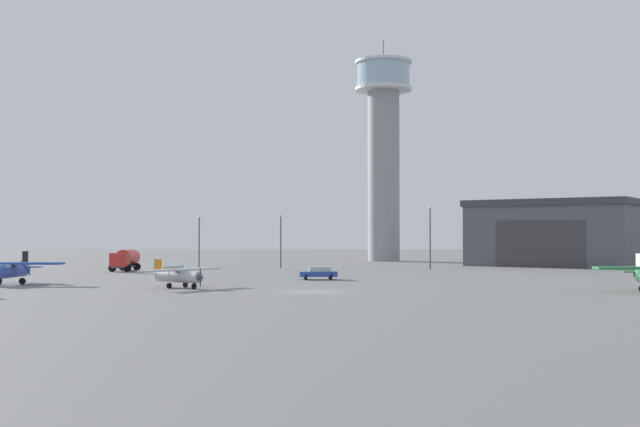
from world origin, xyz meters
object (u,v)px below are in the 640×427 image
(control_tower, at_px, (384,142))
(airplane_silver, at_px, (178,275))
(truck_fuel_tanker_red, at_px, (126,259))
(car_yellow, at_px, (173,271))
(airplane_blue, at_px, (10,269))
(light_post_east, at_px, (281,236))
(car_blue, at_px, (318,273))
(light_post_north, at_px, (199,236))
(light_post_west, at_px, (430,232))

(control_tower, height_order, airplane_silver, control_tower)
(truck_fuel_tanker_red, xyz_separation_m, car_yellow, (9.28, -16.61, -0.85))
(truck_fuel_tanker_red, height_order, car_yellow, truck_fuel_tanker_red)
(control_tower, xyz_separation_m, airplane_blue, (-42.27, -70.10, -20.53))
(truck_fuel_tanker_red, bearing_deg, car_yellow, 32.25)
(light_post_east, bearing_deg, control_tower, 61.32)
(car_blue, bearing_deg, airplane_silver, 40.99)
(car_yellow, bearing_deg, truck_fuel_tanker_red, -139.58)
(airplane_blue, height_order, car_yellow, airplane_blue)
(airplane_silver, relative_size, car_blue, 1.77)
(car_yellow, height_order, light_post_east, light_post_east)
(car_yellow, xyz_separation_m, light_post_east, (11.04, 25.37, 3.97))
(airplane_blue, distance_m, light_post_north, 42.45)
(car_yellow, distance_m, light_post_east, 27.95)
(airplane_blue, bearing_deg, car_blue, 108.91)
(truck_fuel_tanker_red, xyz_separation_m, light_post_east, (20.32, 8.76, 3.12))
(car_yellow, relative_size, light_post_west, 0.50)
(control_tower, distance_m, car_yellow, 67.84)
(car_yellow, bearing_deg, airplane_silver, 22.80)
(airplane_blue, bearing_deg, control_tower, 152.16)
(control_tower, relative_size, light_post_north, 5.33)
(car_blue, bearing_deg, light_post_north, -67.49)
(control_tower, height_order, light_post_north, control_tower)
(light_post_north, bearing_deg, car_blue, -61.34)
(truck_fuel_tanker_red, bearing_deg, car_blue, 54.24)
(truck_fuel_tanker_red, distance_m, light_post_west, 42.09)
(airplane_silver, distance_m, car_yellow, 18.14)
(light_post_east, bearing_deg, light_post_north, 167.67)
(control_tower, bearing_deg, light_post_west, -84.28)
(truck_fuel_tanker_red, height_order, light_post_east, light_post_east)
(control_tower, distance_m, airplane_blue, 84.39)
(control_tower, xyz_separation_m, light_post_west, (3.53, -35.23, -16.72))
(car_yellow, bearing_deg, airplane_blue, -36.26)
(light_post_west, height_order, light_post_east, light_post_west)
(airplane_blue, relative_size, airplane_silver, 1.43)
(light_post_east, relative_size, light_post_north, 1.01)
(airplane_blue, bearing_deg, truck_fuel_tanker_red, 174.86)
(light_post_north, bearing_deg, airplane_blue, -107.05)
(truck_fuel_tanker_red, height_order, car_blue, truck_fuel_tanker_red)
(control_tower, bearing_deg, airplane_blue, -121.09)
(car_yellow, distance_m, light_post_north, 28.33)
(car_blue, bearing_deg, light_post_west, -127.07)
(truck_fuel_tanker_red, relative_size, car_yellow, 1.58)
(airplane_blue, distance_m, car_blue, 31.10)
(control_tower, distance_m, car_blue, 66.42)
(airplane_blue, height_order, truck_fuel_tanker_red, airplane_blue)
(light_post_west, distance_m, light_post_north, 33.86)
(control_tower, relative_size, airplane_silver, 5.51)
(car_blue, height_order, light_post_east, light_post_east)
(airplane_silver, bearing_deg, light_post_east, 119.65)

